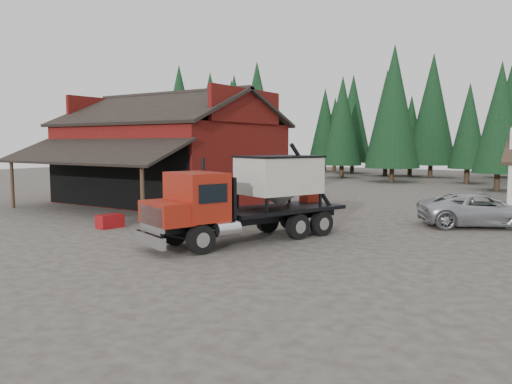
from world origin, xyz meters
The scene contains 9 objects.
ground centered at (0.00, 0.00, 0.00)m, with size 120.00×120.00×0.00m, color #3E3931.
red_barn centered at (-11.00, 9.90, 2.69)m, with size 12.80×13.63×7.18m.
conifer_backdrop centered at (0.00, 42.00, 0.00)m, with size 76.00×16.00×16.00m, color black, non-canonical shape.
near_pine_a centered at (-22.00, 28.00, 6.39)m, with size 4.40×4.40×11.40m.
near_pine_b centered at (6.00, 30.00, 5.89)m, with size 3.96×3.96×10.40m.
near_pine_d centered at (-4.00, 34.00, 7.39)m, with size 5.28×5.28×13.40m.
feed_truck centered at (0.94, 1.50, 1.79)m, with size 5.01×8.74×3.83m.
silver_car centered at (8.00, 10.00, 0.77)m, with size 2.56×5.55×1.54m, color #AFB0B7.
equip_box centered at (-6.00, 0.46, 0.30)m, with size 0.70×1.10×0.60m, color maroon.
Camera 1 is at (11.72, -14.55, 3.80)m, focal length 35.00 mm.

